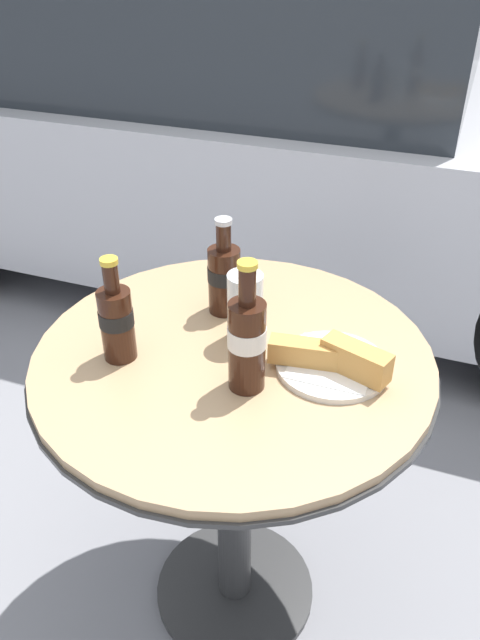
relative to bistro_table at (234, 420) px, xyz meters
name	(u,v)px	position (x,y,z in m)	size (l,w,h in m)	color
ground_plane	(235,590)	(0.00, 0.00, -0.60)	(30.00, 30.00, 0.00)	gray
bistro_table	(234,420)	(0.00, 0.00, 0.00)	(0.79, 0.79, 0.78)	#333333
cola_bottle_left	(224,276)	(-0.07, 0.14, 0.26)	(0.07, 0.07, 0.21)	#33190F
cola_bottle_right	(247,340)	(0.06, -0.09, 0.28)	(0.07, 0.07, 0.25)	#33190F
cola_bottle_center	(116,320)	(-0.20, -0.09, 0.26)	(0.07, 0.07, 0.21)	#33190F
drinking_glass	(245,311)	(0.01, 0.05, 0.24)	(0.07, 0.07, 0.15)	#C68923
lunch_plate_near	(333,361)	(0.19, 0.01, 0.20)	(0.23, 0.21, 0.07)	silver
parked_car	(261,131)	(-0.55, 1.80, 0.05)	(4.33, 1.69, 1.36)	#B7B7BC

